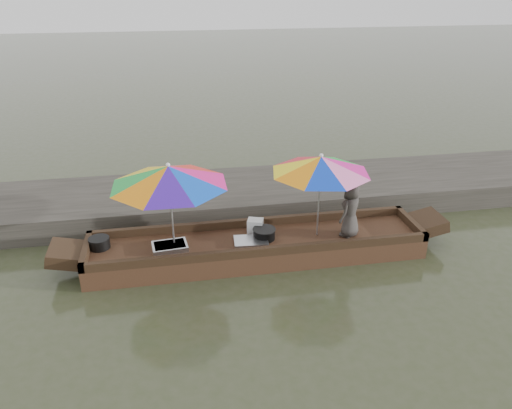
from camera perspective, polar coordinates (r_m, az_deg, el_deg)
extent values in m
plane|color=#323A20|center=(9.09, 0.11, -5.99)|extent=(80.00, 80.00, 0.00)
cube|color=#2D2B26|center=(10.91, -1.96, 1.00)|extent=(22.00, 2.20, 0.50)
cube|color=#341D12|center=(9.00, 0.11, -5.03)|extent=(5.97, 1.20, 0.35)
cylinder|color=black|center=(9.04, -17.48, -4.22)|extent=(0.36, 0.36, 0.19)
cube|color=silver|center=(8.74, -9.83, -4.77)|extent=(0.63, 0.47, 0.09)
cube|color=silver|center=(8.81, -0.57, -4.22)|extent=(0.62, 0.45, 0.06)
cylinder|color=black|center=(8.91, 0.93, -3.41)|extent=(0.39, 0.39, 0.18)
cube|color=silver|center=(9.11, -0.07, -2.48)|extent=(0.34, 0.30, 0.26)
imported|color=#393531|center=(9.00, 10.77, -0.61)|extent=(0.59, 0.57, 1.02)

